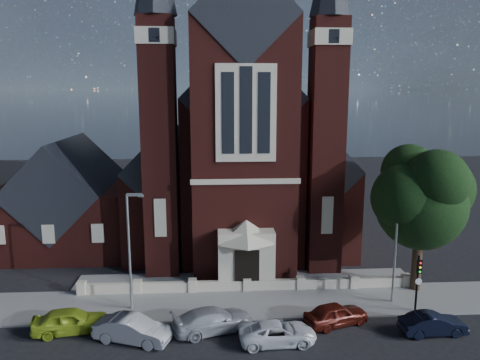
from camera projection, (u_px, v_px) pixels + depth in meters
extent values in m
plane|color=black|center=(240.00, 252.00, 42.92)|extent=(120.00, 120.00, 0.00)
cube|color=gray|center=(249.00, 303.00, 32.63)|extent=(60.00, 5.00, 0.12)
cube|color=gray|center=(245.00, 280.00, 36.55)|extent=(26.00, 3.00, 0.14)
cube|color=#C3B89B|center=(247.00, 291.00, 34.59)|extent=(24.00, 0.40, 0.90)
cube|color=#4C1914|center=(235.00, 161.00, 51.39)|extent=(10.00, 30.00, 14.00)
cube|color=black|center=(235.00, 96.00, 50.06)|extent=(10.00, 30.20, 10.00)
cube|color=#4C1914|center=(166.00, 190.00, 50.56)|extent=(5.00, 26.00, 8.00)
cube|color=#4C1914|center=(303.00, 188.00, 51.41)|extent=(5.00, 26.00, 8.00)
cube|color=black|center=(165.00, 153.00, 49.80)|extent=(5.01, 26.20, 5.01)
cube|color=black|center=(304.00, 152.00, 50.65)|extent=(5.01, 26.20, 5.01)
cube|color=#4C1914|center=(244.00, 152.00, 35.63)|extent=(8.00, 3.00, 20.00)
cube|color=black|center=(245.00, 15.00, 33.73)|extent=(8.00, 3.20, 8.00)
cube|color=#C3B89B|center=(246.00, 113.00, 33.54)|extent=(4.40, 0.15, 7.00)
cube|color=black|center=(246.00, 111.00, 33.43)|extent=(0.90, 0.08, 6.20)
cube|color=#C3B89B|center=(246.00, 258.00, 35.15)|extent=(4.20, 2.00, 4.40)
cube|color=black|center=(247.00, 271.00, 34.24)|extent=(1.80, 0.12, 3.20)
cone|color=#C3B89B|center=(246.00, 230.00, 34.73)|extent=(4.60, 4.60, 1.60)
cube|color=#4C1914|center=(160.00, 151.00, 36.24)|extent=(2.60, 2.60, 20.00)
cube|color=#C3B89B|center=(156.00, 37.00, 34.62)|extent=(2.80, 2.80, 1.20)
cube|color=#4C1914|center=(325.00, 150.00, 36.98)|extent=(2.60, 2.60, 20.00)
cube|color=#C3B89B|center=(329.00, 38.00, 35.36)|extent=(2.80, 2.80, 1.20)
cube|color=#4C1914|center=(70.00, 215.00, 44.38)|extent=(12.00, 12.00, 6.00)
cube|color=black|center=(68.00, 184.00, 43.81)|extent=(8.49, 12.20, 8.49)
cylinder|color=black|center=(417.00, 258.00, 34.33)|extent=(0.70, 0.70, 5.00)
sphere|color=black|center=(421.00, 205.00, 33.57)|extent=(6.40, 6.40, 6.40)
sphere|color=black|center=(436.00, 181.00, 32.04)|extent=(4.40, 4.40, 4.40)
cylinder|color=gray|center=(129.00, 254.00, 30.93)|extent=(0.16, 0.16, 8.00)
cube|color=gray|center=(134.00, 195.00, 30.19)|extent=(1.00, 0.15, 0.18)
cube|color=gray|center=(141.00, 196.00, 30.23)|extent=(0.35, 0.22, 0.12)
cylinder|color=gray|center=(395.00, 248.00, 31.94)|extent=(0.16, 0.16, 8.00)
cube|color=gray|center=(407.00, 191.00, 31.21)|extent=(1.00, 0.15, 0.18)
cube|color=gray|center=(412.00, 192.00, 31.25)|extent=(0.35, 0.22, 0.12)
cylinder|color=black|center=(417.00, 285.00, 30.91)|extent=(0.14, 0.14, 4.00)
cube|color=black|center=(419.00, 267.00, 30.52)|extent=(0.28, 0.22, 0.90)
sphere|color=red|center=(421.00, 263.00, 30.33)|extent=(0.14, 0.14, 0.14)
sphere|color=#CC8C0C|center=(420.00, 268.00, 30.39)|extent=(0.14, 0.14, 0.14)
sphere|color=#0C9919|center=(420.00, 272.00, 30.45)|extent=(0.14, 0.14, 0.14)
imported|color=#91AC22|center=(70.00, 321.00, 28.61)|extent=(4.76, 2.55, 1.54)
imported|color=gray|center=(133.00, 329.00, 27.59)|extent=(4.86, 2.95, 1.51)
imported|color=#A2A3AA|center=(213.00, 320.00, 28.78)|extent=(5.44, 3.61, 1.46)
imported|color=white|center=(278.00, 333.00, 27.44)|extent=(4.66, 2.35, 1.27)
imported|color=#4F150D|center=(336.00, 314.00, 29.56)|extent=(4.51, 2.99, 1.43)
imported|color=black|center=(433.00, 324.00, 28.44)|extent=(4.06, 1.59, 1.32)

